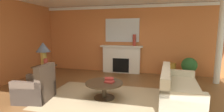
{
  "coord_description": "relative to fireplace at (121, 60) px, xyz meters",
  "views": [
    {
      "loc": [
        1.02,
        -4.09,
        1.79
      ],
      "look_at": [
        -0.25,
        1.06,
        1.0
      ],
      "focal_mm": 26.55,
      "sensor_mm": 36.0,
      "label": 1
    }
  ],
  "objects": [
    {
      "name": "table_lamp",
      "position": [
        -2.05,
        -2.45,
        0.66
      ],
      "size": [
        0.44,
        0.44,
        0.75
      ],
      "color": "#B28E38",
      "rests_on": "side_table"
    },
    {
      "name": "column_white",
      "position": [
        3.5,
        -0.68,
        0.89
      ],
      "size": [
        0.2,
        0.2,
        2.9
      ],
      "primitive_type": "cylinder",
      "color": "white",
      "rests_on": "ground_plane"
    },
    {
      "name": "ground_plane",
      "position": [
        0.29,
        -2.88,
        -0.56
      ],
      "size": [
        9.85,
        9.85,
        0.0
      ],
      "primitive_type": "plane",
      "color": "brown"
    },
    {
      "name": "vase_on_side_table",
      "position": [
        -1.9,
        -2.57,
        0.27
      ],
      "size": [
        0.13,
        0.13,
        0.26
      ],
      "primitive_type": "cylinder",
      "color": "#9E3328",
      "rests_on": "side_table"
    },
    {
      "name": "potted_plant",
      "position": [
        2.64,
        -0.46,
        -0.07
      ],
      "size": [
        0.56,
        0.56,
        0.83
      ],
      "color": "#A8754C",
      "rests_on": "ground_plane"
    },
    {
      "name": "wall_window",
      "position": [
        -3.56,
        -2.58,
        0.89
      ],
      "size": [
        0.12,
        6.66,
        2.9
      ],
      "primitive_type": "cube",
      "color": "#CC723D",
      "rests_on": "ground_plane"
    },
    {
      "name": "side_table",
      "position": [
        -2.05,
        -2.45,
        -0.16
      ],
      "size": [
        0.56,
        0.56,
        0.7
      ],
      "color": "#3D2D1E",
      "rests_on": "ground_plane"
    },
    {
      "name": "armchair_near_window",
      "position": [
        -1.61,
        -3.42,
        -0.26
      ],
      "size": [
        0.9,
        0.9,
        0.95
      ],
      "color": "brown",
      "rests_on": "ground_plane"
    },
    {
      "name": "book_art_folio",
      "position": [
        0.19,
        -2.76,
        -0.05
      ],
      "size": [
        0.28,
        0.24,
        0.05
      ],
      "primitive_type": "cube",
      "rotation": [
        0.0,
        0.0,
        0.26
      ],
      "color": "maroon",
      "rests_on": "coffee_table"
    },
    {
      "name": "mantel_mirror",
      "position": [
        -0.0,
        0.12,
        1.27
      ],
      "size": [
        1.47,
        0.04,
        0.99
      ],
      "primitive_type": "cube",
      "color": "silver"
    },
    {
      "name": "sofa",
      "position": [
        1.96,
        -2.64,
        -0.27
      ],
      "size": [
        1.08,
        2.17,
        0.85
      ],
      "color": "beige",
      "rests_on": "ground_plane"
    },
    {
      "name": "crown_moulding",
      "position": [
        0.29,
        0.13,
        2.25
      ],
      "size": [
        8.17,
        0.08,
        0.12
      ],
      "primitive_type": "cube",
      "color": "white"
    },
    {
      "name": "vase_tall_corner",
      "position": [
        2.04,
        -0.3,
        -0.28
      ],
      "size": [
        0.33,
        0.33,
        0.58
      ],
      "primitive_type": "cylinder",
      "color": "#B7892D",
      "rests_on": "ground_plane"
    },
    {
      "name": "wall_fireplace",
      "position": [
        0.29,
        0.21,
        0.89
      ],
      "size": [
        8.17,
        0.12,
        2.9
      ],
      "primitive_type": "cube",
      "color": "#CC723D",
      "rests_on": "ground_plane"
    },
    {
      "name": "vase_mantel_right",
      "position": [
        0.55,
        -0.05,
        0.87
      ],
      "size": [
        0.14,
        0.14,
        0.48
      ],
      "primitive_type": "cylinder",
      "color": "#9E3328",
      "rests_on": "fireplace"
    },
    {
      "name": "fireplace",
      "position": [
        0.0,
        0.0,
        0.0
      ],
      "size": [
        1.8,
        0.35,
        1.19
      ],
      "color": "white",
      "rests_on": "ground_plane"
    },
    {
      "name": "coffee_table",
      "position": [
        0.08,
        -2.89,
        -0.23
      ],
      "size": [
        1.0,
        1.0,
        0.45
      ],
      "color": "#3D2D1E",
      "rests_on": "ground_plane"
    },
    {
      "name": "area_rug",
      "position": [
        0.08,
        -2.89,
        -0.56
      ],
      "size": [
        3.26,
        2.2,
        0.01
      ],
      "primitive_type": "cube",
      "color": "tan",
      "rests_on": "ground_plane"
    },
    {
      "name": "book_red_cover",
      "position": [
        0.23,
        -2.89,
        -0.09
      ],
      "size": [
        0.27,
        0.23,
        0.04
      ],
      "primitive_type": "cube",
      "rotation": [
        0.0,
        0.0,
        -0.2
      ],
      "color": "maroon",
      "rests_on": "coffee_table"
    }
  ]
}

